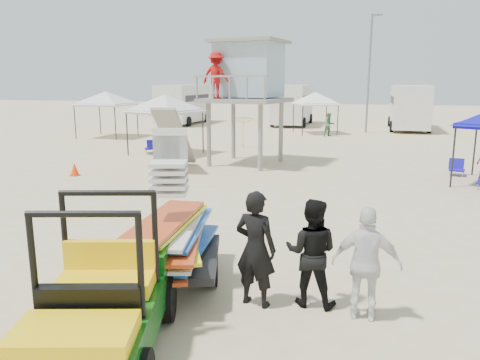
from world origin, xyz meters
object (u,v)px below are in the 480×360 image
(utility_cart, at_px, (99,290))
(surf_trailer, at_px, (174,232))
(man_left, at_px, (256,249))
(lifeguard_tower, at_px, (245,75))

(utility_cart, height_order, surf_trailer, surf_trailer)
(man_left, xyz_separation_m, lifeguard_tower, (-3.64, 12.77, 2.87))
(utility_cart, distance_m, man_left, 2.55)
(surf_trailer, xyz_separation_m, lifeguard_tower, (-2.12, 12.47, 2.82))
(utility_cart, bearing_deg, lifeguard_tower, 98.12)
(utility_cart, bearing_deg, surf_trailer, 89.82)
(surf_trailer, height_order, lifeguard_tower, lifeguard_tower)
(man_left, bearing_deg, lifeguard_tower, -62.41)
(surf_trailer, bearing_deg, man_left, -11.19)
(utility_cart, xyz_separation_m, man_left, (1.52, 2.04, -0.03))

